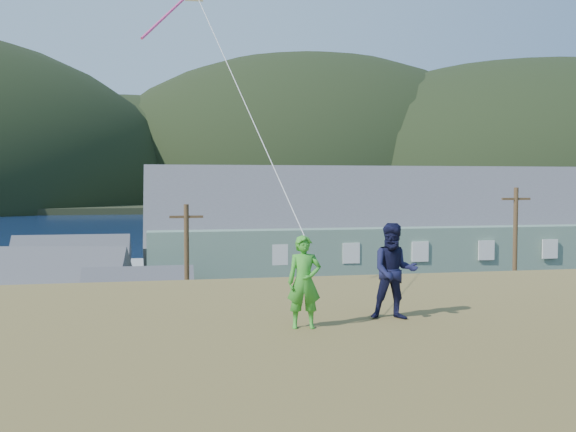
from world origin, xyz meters
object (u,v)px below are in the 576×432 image
at_px(shed_palegreen_far, 71,270).
at_px(kite_flyer_navy, 394,271).
at_px(wharf, 123,270).
at_px(shed_palegreen_near, 51,296).
at_px(kite_flyer_green, 304,282).
at_px(lodge, 393,242).
at_px(shed_white, 138,307).

xyz_separation_m(shed_palegreen_far, kite_flyer_navy, (12.04, -44.37, 5.62)).
xyz_separation_m(wharf, kite_flyer_navy, (8.68, -58.10, 7.65)).
bearing_deg(shed_palegreen_near, kite_flyer_green, -63.17).
bearing_deg(shed_palegreen_far, lodge, -17.64).
distance_m(lodge, kite_flyer_navy, 38.60).
bearing_deg(shed_palegreen_near, kite_flyer_navy, -59.99).
bearing_deg(kite_flyer_navy, shed_palegreen_far, 117.13).
xyz_separation_m(shed_white, shed_palegreen_far, (-6.14, 15.54, 0.38)).
relative_size(shed_palegreen_near, shed_palegreen_far, 1.05).
distance_m(wharf, kite_flyer_green, 59.38).
bearing_deg(shed_palegreen_far, shed_palegreen_near, -86.89).
distance_m(shed_palegreen_near, shed_white, 5.99).
height_order(wharf, kite_flyer_navy, kite_flyer_navy).
height_order(lodge, shed_palegreen_near, lodge).
xyz_separation_m(lodge, shed_white, (-19.13, -7.31, -3.02)).
relative_size(wharf, kite_flyer_green, 16.02).
height_order(wharf, shed_palegreen_far, shed_palegreen_far).
bearing_deg(shed_white, lodge, 20.36).
xyz_separation_m(shed_palegreen_near, shed_white, (5.51, -2.32, -0.45)).
relative_size(lodge, kite_flyer_green, 23.45).
bearing_deg(kite_flyer_navy, shed_white, 113.52).
bearing_deg(shed_white, kite_flyer_green, -82.57).
xyz_separation_m(shed_palegreen_near, kite_flyer_navy, (11.41, -31.15, 5.55)).
height_order(wharf, kite_flyer_green, kite_flyer_green).
height_order(shed_white, kite_flyer_navy, kite_flyer_navy).
height_order(lodge, kite_flyer_green, lodge).
relative_size(lodge, kite_flyer_navy, 21.21).
xyz_separation_m(kite_flyer_green, kite_flyer_navy, (1.80, 0.40, 0.09)).
relative_size(shed_palegreen_far, kite_flyer_green, 5.93).
height_order(shed_palegreen_near, shed_white, shed_palegreen_near).
bearing_deg(kite_flyer_navy, shed_palegreen_near, 122.07).
height_order(shed_palegreen_near, shed_palegreen_far, shed_palegreen_near).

